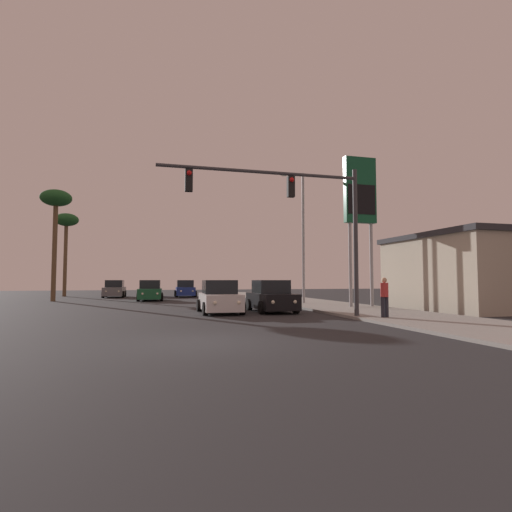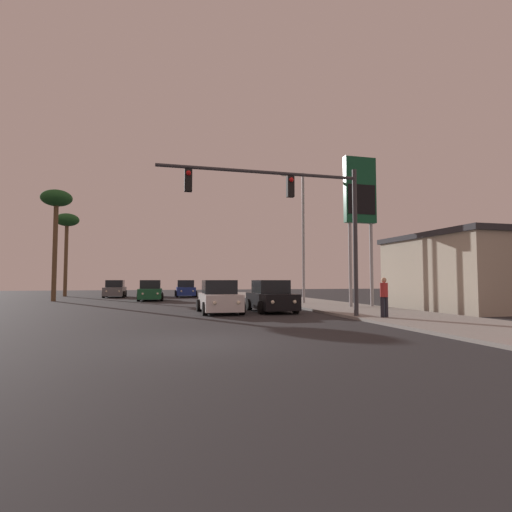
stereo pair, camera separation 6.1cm
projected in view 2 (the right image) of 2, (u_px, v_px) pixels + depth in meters
ground_plane at (202, 343)px, 10.72m from camera, size 120.00×120.00×0.00m
sidewalk_right at (349, 309)px, 22.74m from camera, size 5.00×60.00×0.12m
building_gas_station at (495, 272)px, 23.27m from camera, size 10.30×8.30×4.30m
car_grey at (115, 289)px, 39.26m from camera, size 2.04×4.33×1.68m
car_black at (271, 297)px, 21.24m from camera, size 2.04×4.32×1.68m
car_green at (150, 291)px, 32.91m from camera, size 2.04×4.34×1.68m
car_white at (219, 298)px, 20.48m from camera, size 2.04×4.33×1.68m
car_tan at (151, 289)px, 40.21m from camera, size 2.04×4.33×1.68m
car_blue at (186, 289)px, 40.19m from camera, size 2.04×4.34×1.68m
traffic_light_mast at (300, 207)px, 17.10m from camera, size 8.75×0.36×6.50m
street_lamp at (301, 230)px, 27.50m from camera, size 1.74×0.24×9.00m
gas_station_sign at (360, 198)px, 24.09m from camera, size 2.00×0.42×9.00m
pedestrian_on_sidewalk at (384, 295)px, 16.79m from camera, size 0.34×0.32×1.67m
palm_tree_mid at (56, 204)px, 32.18m from camera, size 2.40×2.40×8.97m
palm_tree_far at (67, 224)px, 41.55m from camera, size 2.40×2.40×8.63m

